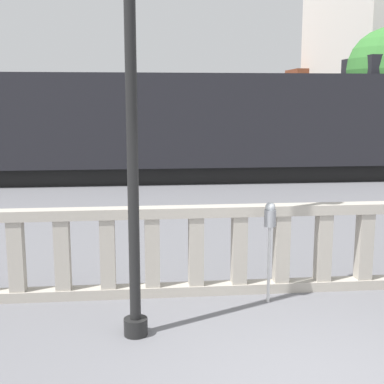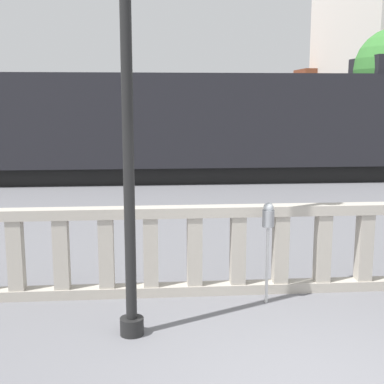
{
  "view_description": "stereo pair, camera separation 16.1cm",
  "coord_description": "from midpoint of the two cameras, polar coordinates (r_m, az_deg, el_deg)",
  "views": [
    {
      "loc": [
        -1.68,
        -4.29,
        2.68
      ],
      "look_at": [
        -0.85,
        3.76,
        1.26
      ],
      "focal_mm": 50.0,
      "sensor_mm": 36.0,
      "label": 1
    },
    {
      "loc": [
        -1.52,
        -4.3,
        2.68
      ],
      "look_at": [
        -0.85,
        3.76,
        1.26
      ],
      "focal_mm": 50.0,
      "sensor_mm": 36.0,
      "label": 2
    }
  ],
  "objects": [
    {
      "name": "parking_meter",
      "position": [
        7.03,
        7.66,
        -3.38
      ],
      "size": [
        0.16,
        0.16,
        1.36
      ],
      "color": "silver",
      "rests_on": "ground"
    },
    {
      "name": "train_far",
      "position": [
        30.0,
        -5.19,
        8.48
      ],
      "size": [
        22.8,
        2.72,
        4.29
      ],
      "color": "black",
      "rests_on": "ground"
    },
    {
      "name": "balustrade",
      "position": [
        7.52,
        6.69,
        -6.04
      ],
      "size": [
        15.89,
        0.24,
        1.24
      ],
      "color": "#ADA599",
      "rests_on": "ground"
    },
    {
      "name": "train_near",
      "position": [
        17.75,
        -6.95,
        7.08
      ],
      "size": [
        21.56,
        2.82,
        4.05
      ],
      "color": "black",
      "rests_on": "ground"
    }
  ]
}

